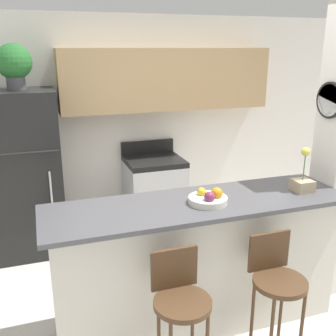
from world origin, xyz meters
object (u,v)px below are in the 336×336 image
Objects in this scene: stove_range at (154,194)px; bar_stool_right at (276,282)px; bar_stool_left at (180,302)px; orchid_vase at (303,181)px; refrigerator at (26,174)px; trash_bin at (88,235)px; potted_plant_on_fridge at (14,63)px; fruit_bowl at (209,199)px.

stove_range is 1.13× the size of bar_stool_right.
orchid_vase is (1.23, 0.50, 0.51)m from bar_stool_left.
refrigerator is 4.87× the size of orchid_vase.
orchid_vase is 0.95× the size of trash_bin.
bar_stool_left is 1.43m from orchid_vase.
stove_range is 2.82× the size of trash_bin.
fruit_bowl is (1.32, -1.78, -0.93)m from potted_plant_on_fridge.
stove_range is 0.95m from trash_bin.
potted_plant_on_fridge reaches higher than trash_bin.
fruit_bowl is (-0.30, 0.50, 0.47)m from bar_stool_right.
bar_stool_left is (0.91, -2.27, -0.25)m from refrigerator.
potted_plant_on_fridge is 1.19× the size of trash_bin.
potted_plant_on_fridge is (-0.00, 0.00, 1.14)m from refrigerator.
bar_stool_left is 2.81m from potted_plant_on_fridge.
orchid_vase is 1.25× the size of fruit_bowl.
potted_plant_on_fridge reaches higher than fruit_bowl.
bar_stool_left is 2.62× the size of orchid_vase.
refrigerator reaches higher than trash_bin.
trash_bin is at bearing 99.25° from bar_stool_left.
fruit_bowl is at bearing 50.73° from bar_stool_left.
refrigerator reaches higher than stove_range.
refrigerator is at bearing 111.84° from bar_stool_left.
trash_bin is at bearing -22.63° from potted_plant_on_fridge.
bar_stool_right is (0.18, -2.32, 0.17)m from stove_range.
orchid_vase is at bearing -68.82° from stove_range.
potted_plant_on_fridge is (-1.44, -0.05, 1.56)m from stove_range.
orchid_vase is at bearing 43.39° from bar_stool_right.
bar_stool_left reaches higher than trash_bin.
stove_range reaches higher than bar_stool_left.
bar_stool_left is 1.00× the size of bar_stool_right.
fruit_bowl is (1.32, -1.78, 0.22)m from refrigerator.
refrigerator is at bearing 126.55° from fruit_bowl.
refrigerator is at bearing -62.35° from potted_plant_on_fridge.
bar_stool_left is 2.50× the size of trash_bin.
orchid_vase reaches higher than trash_bin.
fruit_bowl is 0.77× the size of trash_bin.
refrigerator is 1.86× the size of bar_stool_right.
bar_stool_left is 0.71m from bar_stool_right.
bar_stool_left is 2.10m from trash_bin.
bar_stool_right is at bearing 0.00° from bar_stool_left.
refrigerator is 1.86× the size of bar_stool_left.
bar_stool_right is 0.89m from orchid_vase.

